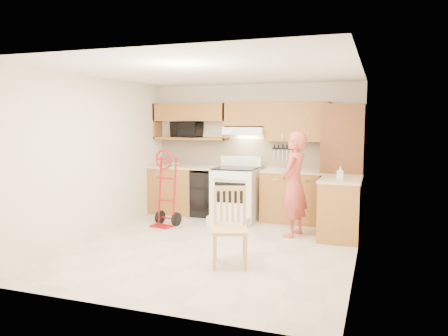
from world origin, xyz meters
The scene contains 28 objects.
floor centered at (0.00, 0.00, -0.01)m, with size 4.00×4.50×0.02m, color beige.
ceiling centered at (0.00, 0.00, 2.51)m, with size 4.00×4.50×0.02m, color white.
wall_back centered at (0.00, 2.26, 1.25)m, with size 4.00×0.02×2.50m, color beige.
wall_front centered at (0.00, -2.26, 1.25)m, with size 4.00×0.02×2.50m, color beige.
wall_left centered at (-2.01, 0.00, 1.25)m, with size 0.02×4.50×2.50m, color beige.
wall_right centered at (2.01, 0.00, 1.25)m, with size 0.02×4.50×2.50m, color beige.
backsplash centered at (0.00, 2.23, 1.20)m, with size 3.92×0.03×0.55m, color beige.
lower_cab_left centered at (-1.55, 1.95, 0.45)m, with size 0.90×0.60×0.90m, color #A97133.
dishwasher centered at (-0.80, 1.95, 0.42)m, with size 0.60×0.60×0.85m, color black.
lower_cab_right centered at (0.83, 1.95, 0.45)m, with size 1.14×0.60×0.90m, color #A97133.
countertop_left centered at (-1.25, 1.95, 0.92)m, with size 1.50×0.63×0.04m, color beige.
countertop_right centered at (0.83, 1.95, 0.92)m, with size 1.14×0.63×0.04m, color beige.
cab_return_right centered at (1.70, 1.15, 0.45)m, with size 0.60×1.00×0.90m, color #A97133.
countertop_return centered at (1.70, 1.15, 0.92)m, with size 0.63×1.00×0.04m, color beige.
pantry_tall centered at (1.65, 1.95, 1.05)m, with size 0.70×0.60×2.10m, color brown.
upper_cab_left centered at (-1.25, 2.08, 1.98)m, with size 1.50×0.33×0.34m, color #A97133.
upper_shelf_mw centered at (-1.25, 2.08, 1.47)m, with size 1.50×0.33×0.04m, color #A97133.
upper_cab_center centered at (-0.12, 2.08, 1.94)m, with size 0.76×0.33×0.44m, color #A97133.
upper_cab_right centered at (0.83, 2.08, 1.80)m, with size 1.14×0.33×0.70m, color #A97133.
range_hood centered at (-0.12, 2.02, 1.63)m, with size 0.76×0.46×0.14m, color white.
knife_strip centered at (0.55, 2.21, 1.24)m, with size 0.40×0.05×0.29m, color black, non-canonical shape.
microwave centered at (-1.34, 2.08, 1.65)m, with size 0.56×0.38×0.31m, color black.
range centered at (-0.20, 1.65, 0.58)m, with size 0.78×1.03×1.15m, color white, non-canonical shape.
person centered at (0.99, 0.99, 0.83)m, with size 0.60×0.40×1.65m, color #C24F42.
hand_truck centered at (-1.23, 0.89, 0.60)m, with size 0.47×0.43×1.20m, color #A50E11, non-canonical shape.
dining_chair centered at (0.50, -0.68, 0.49)m, with size 0.44×0.48×0.98m, color tan, non-canonical shape.
soap_bottle centered at (1.70, 0.90, 1.04)m, with size 0.09×0.10×0.21m, color white.
bowl centered at (-1.54, 1.95, 0.96)m, with size 0.20×0.20×0.05m, color white.
Camera 1 is at (2.24, -5.82, 1.85)m, focal length 35.28 mm.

